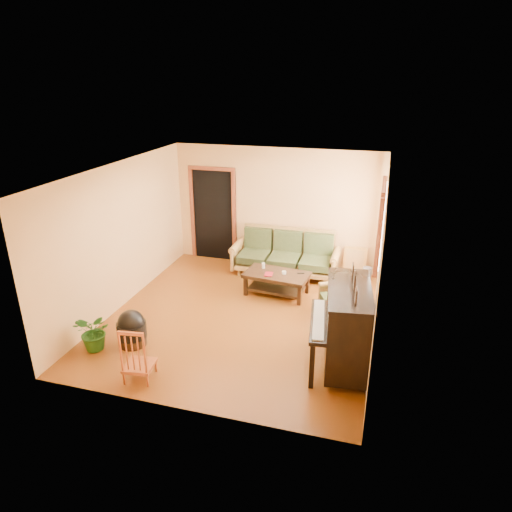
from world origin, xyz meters
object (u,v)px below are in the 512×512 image
(piano, at_px, (347,328))
(footstool, at_px, (132,332))
(potted_plant, at_px, (95,332))
(armchair, at_px, (340,297))
(ceramic_crock, at_px, (367,273))
(sofa, at_px, (285,254))
(coffee_table, at_px, (277,284))
(red_chair, at_px, (138,352))

(piano, relative_size, footstool, 3.06)
(footstool, relative_size, potted_plant, 0.75)
(armchair, bearing_deg, ceramic_crock, 53.27)
(sofa, height_order, ceramic_crock, sofa)
(armchair, distance_m, piano, 1.49)
(piano, xyz_separation_m, footstool, (-3.28, -0.37, -0.40))
(coffee_table, xyz_separation_m, ceramic_crock, (1.65, 1.24, -0.10))
(sofa, xyz_separation_m, potted_plant, (-2.18, -3.61, -0.16))
(sofa, xyz_separation_m, coffee_table, (0.06, -0.97, -0.25))
(coffee_table, xyz_separation_m, armchair, (1.27, -0.53, 0.16))
(sofa, xyz_separation_m, footstool, (-1.72, -3.32, -0.25))
(piano, xyz_separation_m, potted_plant, (-3.74, -0.65, -0.31))
(red_chair, bearing_deg, piano, 14.12)
(ceramic_crock, bearing_deg, footstool, -133.64)
(sofa, relative_size, potted_plant, 3.56)
(red_chair, xyz_separation_m, ceramic_crock, (2.88, 4.34, -0.30))
(footstool, distance_m, red_chair, 0.95)
(footstool, relative_size, red_chair, 0.55)
(coffee_table, height_order, red_chair, red_chair)
(piano, xyz_separation_m, ceramic_crock, (0.15, 3.23, -0.50))
(ceramic_crock, xyz_separation_m, potted_plant, (-3.89, -3.88, 0.19))
(red_chair, bearing_deg, footstool, 118.27)
(coffee_table, bearing_deg, footstool, -127.08)
(coffee_table, height_order, footstool, coffee_table)
(piano, height_order, potted_plant, piano)
(armchair, distance_m, footstool, 3.55)
(sofa, distance_m, footstool, 3.75)
(footstool, bearing_deg, armchair, 30.86)
(potted_plant, bearing_deg, armchair, 31.00)
(red_chair, bearing_deg, coffee_table, 60.33)
(sofa, bearing_deg, potted_plant, -121.25)
(armchair, xyz_separation_m, potted_plant, (-3.51, -2.11, -0.07))
(armchair, distance_m, ceramic_crock, 1.83)
(sofa, height_order, potted_plant, sofa)
(armchair, relative_size, potted_plant, 1.23)
(coffee_table, height_order, ceramic_crock, coffee_table)
(coffee_table, distance_m, ceramic_crock, 2.07)
(red_chair, relative_size, potted_plant, 1.36)
(red_chair, bearing_deg, armchair, 37.75)
(coffee_table, height_order, armchair, armchair)
(red_chair, distance_m, ceramic_crock, 5.22)
(footstool, bearing_deg, red_chair, -53.65)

